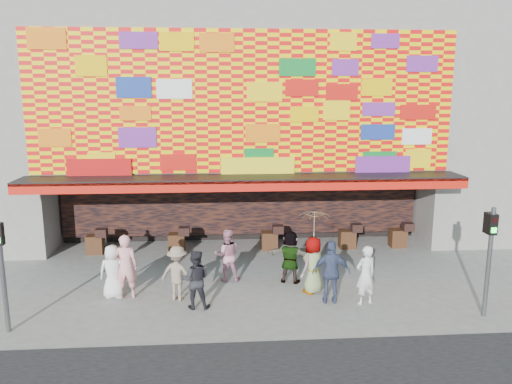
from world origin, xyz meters
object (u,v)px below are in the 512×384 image
at_px(ped_a, 113,271).
at_px(ped_g, 313,265).
at_px(signal_left, 1,261).
at_px(ped_d, 178,273).
at_px(ped_c, 195,279).
at_px(ped_i, 227,255).
at_px(ped_b, 126,266).
at_px(parasol, 314,224).
at_px(ped_h, 366,275).
at_px(signal_right, 490,250).
at_px(ped_e, 331,272).
at_px(ped_f, 290,257).

bearing_deg(ped_a, ped_g, -177.65).
height_order(signal_left, ped_d, signal_left).
height_order(ped_c, ped_i, ped_i).
bearing_deg(signal_left, ped_i, 28.97).
xyz_separation_m(ped_b, ped_d, (1.51, -0.26, -0.15)).
distance_m(ped_i, parasol, 3.06).
distance_m(ped_d, ped_h, 5.36).
distance_m(signal_right, parasol, 4.73).
distance_m(ped_d, ped_g, 3.99).
bearing_deg(ped_e, parasol, -56.78).
xyz_separation_m(ped_g, ped_h, (1.33, -0.92, 0.00)).
height_order(ped_a, parasol, parasol).
distance_m(ped_d, ped_f, 3.59).
bearing_deg(ped_a, ped_h, 175.23).
xyz_separation_m(ped_b, ped_c, (2.05, -0.85, -0.12)).
height_order(ped_c, ped_f, ped_f).
relative_size(ped_f, ped_i, 0.99).
height_order(ped_f, parasol, parasol).
bearing_deg(ped_a, ped_e, 175.43).
bearing_deg(ped_i, ped_d, 43.44).
distance_m(signal_left, ped_d, 4.56).
bearing_deg(ped_a, parasol, -177.65).
relative_size(ped_c, ped_f, 0.99).
relative_size(ped_a, parasol, 0.90).
distance_m(signal_right, ped_i, 7.57).
relative_size(ped_e, ped_f, 1.09).
distance_m(ped_a, ped_i, 3.52).
height_order(ped_d, ped_f, ped_f).
relative_size(ped_g, ped_h, 1.00).
bearing_deg(parasol, ped_d, -176.46).
xyz_separation_m(ped_c, ped_h, (4.78, -0.08, 0.03)).
bearing_deg(ped_a, ped_b, 176.77).
bearing_deg(ped_b, ped_i, -161.62).
distance_m(ped_b, ped_h, 6.89).
bearing_deg(ped_g, signal_left, -26.82).
distance_m(signal_right, ped_f, 5.70).
bearing_deg(parasol, ped_i, 155.68).
bearing_deg(ped_b, ped_e, 169.91).
height_order(signal_left, ped_a, signal_left).
relative_size(ped_c, ped_h, 0.97).
xyz_separation_m(ped_d, ped_i, (1.45, 1.39, 0.04)).
relative_size(ped_d, ped_e, 0.88).
xyz_separation_m(ped_b, ped_f, (4.93, 0.84, -0.12)).
height_order(ped_b, ped_i, ped_b).
bearing_deg(signal_left, ped_b, 36.85).
relative_size(ped_e, ped_i, 1.09).
height_order(signal_left, parasol, signal_left).
bearing_deg(ped_f, ped_h, 156.57).
relative_size(ped_h, ped_i, 1.02).
height_order(signal_left, signal_right, same).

